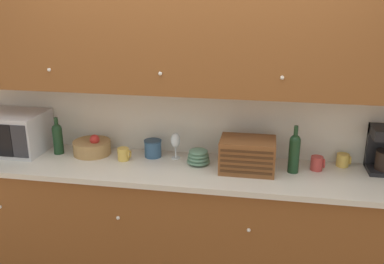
{
  "coord_description": "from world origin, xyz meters",
  "views": [
    {
      "loc": [
        0.52,
        -3.08,
        2.13
      ],
      "look_at": [
        0.0,
        -0.21,
        1.15
      ],
      "focal_mm": 40.0,
      "sensor_mm": 36.0,
      "label": 1
    }
  ],
  "objects_px": {
    "fruit_basket": "(92,147)",
    "wine_bottle": "(294,152)",
    "microwave": "(11,132)",
    "bread_box": "(247,155)",
    "second_wine_bottle": "(58,137)",
    "mug_patterned_third": "(317,163)",
    "storage_canister": "(153,148)",
    "mug": "(124,154)",
    "mug_blue_second": "(343,160)",
    "bowl_stack_on_counter": "(198,157)",
    "wine_glass": "(176,141)"
  },
  "relations": [
    {
      "from": "fruit_basket",
      "to": "mug_patterned_third",
      "type": "relative_size",
      "value": 2.86
    },
    {
      "from": "bowl_stack_on_counter",
      "to": "wine_glass",
      "type": "bearing_deg",
      "value": 155.71
    },
    {
      "from": "storage_canister",
      "to": "wine_bottle",
      "type": "bearing_deg",
      "value": -6.12
    },
    {
      "from": "second_wine_bottle",
      "to": "fruit_basket",
      "type": "distance_m",
      "value": 0.27
    },
    {
      "from": "wine_bottle",
      "to": "mug_blue_second",
      "type": "relative_size",
      "value": 3.38
    },
    {
      "from": "second_wine_bottle",
      "to": "mug",
      "type": "bearing_deg",
      "value": -4.72
    },
    {
      "from": "mug",
      "to": "bowl_stack_on_counter",
      "type": "height_order",
      "value": "bowl_stack_on_counter"
    },
    {
      "from": "fruit_basket",
      "to": "wine_glass",
      "type": "bearing_deg",
      "value": 2.35
    },
    {
      "from": "second_wine_bottle",
      "to": "bowl_stack_on_counter",
      "type": "xyz_separation_m",
      "value": [
        1.1,
        -0.02,
        -0.08
      ]
    },
    {
      "from": "microwave",
      "to": "bread_box",
      "type": "height_order",
      "value": "microwave"
    },
    {
      "from": "bread_box",
      "to": "mug",
      "type": "bearing_deg",
      "value": 177.98
    },
    {
      "from": "wine_bottle",
      "to": "mug_patterned_third",
      "type": "xyz_separation_m",
      "value": [
        0.17,
        0.07,
        -0.1
      ]
    },
    {
      "from": "mug_patterned_third",
      "to": "mug_blue_second",
      "type": "bearing_deg",
      "value": 29.02
    },
    {
      "from": "storage_canister",
      "to": "wine_glass",
      "type": "bearing_deg",
      "value": -0.61
    },
    {
      "from": "bowl_stack_on_counter",
      "to": "mug_patterned_third",
      "type": "distance_m",
      "value": 0.84
    },
    {
      "from": "wine_glass",
      "to": "mug_patterned_third",
      "type": "xyz_separation_m",
      "value": [
        1.03,
        -0.04,
        -0.09
      ]
    },
    {
      "from": "second_wine_bottle",
      "to": "bread_box",
      "type": "distance_m",
      "value": 1.46
    },
    {
      "from": "storage_canister",
      "to": "mug_blue_second",
      "type": "distance_m",
      "value": 1.4
    },
    {
      "from": "second_wine_bottle",
      "to": "wine_glass",
      "type": "bearing_deg",
      "value": 3.86
    },
    {
      "from": "fruit_basket",
      "to": "storage_canister",
      "type": "relative_size",
      "value": 2.14
    },
    {
      "from": "wine_glass",
      "to": "microwave",
      "type": "bearing_deg",
      "value": -176.76
    },
    {
      "from": "storage_canister",
      "to": "wine_bottle",
      "type": "height_order",
      "value": "wine_bottle"
    },
    {
      "from": "mug_patterned_third",
      "to": "storage_canister",
      "type": "bearing_deg",
      "value": 177.9
    },
    {
      "from": "fruit_basket",
      "to": "mug_blue_second",
      "type": "xyz_separation_m",
      "value": [
        1.88,
        0.09,
        -0.01
      ]
    },
    {
      "from": "fruit_basket",
      "to": "storage_canister",
      "type": "xyz_separation_m",
      "value": [
        0.48,
        0.03,
        0.01
      ]
    },
    {
      "from": "storage_canister",
      "to": "bowl_stack_on_counter",
      "type": "bearing_deg",
      "value": -13.34
    },
    {
      "from": "storage_canister",
      "to": "wine_glass",
      "type": "height_order",
      "value": "wine_glass"
    },
    {
      "from": "storage_canister",
      "to": "bread_box",
      "type": "distance_m",
      "value": 0.74
    },
    {
      "from": "second_wine_bottle",
      "to": "mug_blue_second",
      "type": "bearing_deg",
      "value": 3.36
    },
    {
      "from": "second_wine_bottle",
      "to": "wine_bottle",
      "type": "xyz_separation_m",
      "value": [
        1.78,
        -0.05,
        0.02
      ]
    },
    {
      "from": "bread_box",
      "to": "wine_bottle",
      "type": "height_order",
      "value": "wine_bottle"
    },
    {
      "from": "bowl_stack_on_counter",
      "to": "mug_blue_second",
      "type": "distance_m",
      "value": 1.04
    },
    {
      "from": "fruit_basket",
      "to": "second_wine_bottle",
      "type": "bearing_deg",
      "value": -172.37
    },
    {
      "from": "microwave",
      "to": "bread_box",
      "type": "relative_size",
      "value": 1.39
    },
    {
      "from": "fruit_basket",
      "to": "wine_bottle",
      "type": "distance_m",
      "value": 1.52
    },
    {
      "from": "wine_bottle",
      "to": "mug_patterned_third",
      "type": "distance_m",
      "value": 0.21
    },
    {
      "from": "mug",
      "to": "wine_glass",
      "type": "xyz_separation_m",
      "value": [
        0.37,
        0.11,
        0.09
      ]
    },
    {
      "from": "mug_blue_second",
      "to": "wine_glass",
      "type": "bearing_deg",
      "value": -177.01
    },
    {
      "from": "fruit_basket",
      "to": "bread_box",
      "type": "relative_size",
      "value": 0.75
    },
    {
      "from": "second_wine_bottle",
      "to": "mug_patterned_third",
      "type": "xyz_separation_m",
      "value": [
        1.95,
        0.02,
        -0.08
      ]
    },
    {
      "from": "mug_blue_second",
      "to": "microwave",
      "type": "bearing_deg",
      "value": -176.88
    },
    {
      "from": "second_wine_bottle",
      "to": "fruit_basket",
      "type": "xyz_separation_m",
      "value": [
        0.26,
        0.03,
        -0.08
      ]
    },
    {
      "from": "storage_canister",
      "to": "wine_bottle",
      "type": "relative_size",
      "value": 0.4
    },
    {
      "from": "mug",
      "to": "bread_box",
      "type": "distance_m",
      "value": 0.92
    },
    {
      "from": "microwave",
      "to": "bowl_stack_on_counter",
      "type": "xyz_separation_m",
      "value": [
        1.49,
        -0.01,
        -0.1
      ]
    },
    {
      "from": "wine_bottle",
      "to": "mug_blue_second",
      "type": "distance_m",
      "value": 0.41
    },
    {
      "from": "bread_box",
      "to": "wine_glass",
      "type": "bearing_deg",
      "value": 165.66
    },
    {
      "from": "mug",
      "to": "wine_bottle",
      "type": "bearing_deg",
      "value": -0.13
    },
    {
      "from": "wine_glass",
      "to": "storage_canister",
      "type": "bearing_deg",
      "value": 179.39
    },
    {
      "from": "storage_canister",
      "to": "bowl_stack_on_counter",
      "type": "relative_size",
      "value": 0.79
    }
  ]
}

